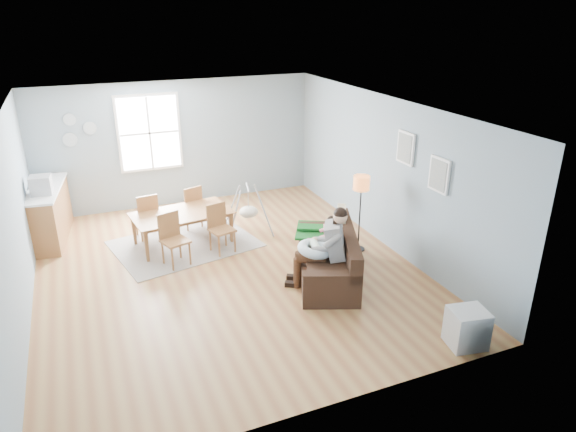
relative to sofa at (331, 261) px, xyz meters
name	(u,v)px	position (x,y,z in m)	size (l,w,h in m)	color
room	(220,128)	(-1.50, 0.87, 2.13)	(8.40, 9.40, 3.90)	#995D36
window	(149,133)	(-2.10, 4.34, 1.36)	(1.32, 0.08, 1.62)	white
pictures	(422,161)	(1.47, -0.18, 1.56)	(0.05, 1.34, 0.74)	white
wall_plates	(77,130)	(-3.50, 4.34, 1.54)	(0.67, 0.02, 0.66)	#A2B7C3
sofa	(331,261)	(0.00, 0.00, 0.00)	(1.56, 2.19, 0.81)	black
green_throw	(323,231)	(0.18, 0.65, 0.23)	(0.92, 0.79, 0.04)	#155C1B
beige_pillow	(341,222)	(0.39, 0.41, 0.45)	(0.14, 0.49, 0.49)	beige
father	(325,245)	(-0.22, -0.22, 0.42)	(1.00, 0.79, 1.34)	gray
nursing_pillow	(315,249)	(-0.37, -0.16, 0.35)	(0.55, 0.55, 0.15)	#C8E9FA
infant	(315,244)	(-0.36, -0.13, 0.41)	(0.19, 0.34, 0.13)	silver
toddler	(326,234)	(0.00, 0.20, 0.39)	(0.52, 0.41, 0.78)	silver
floor_lamp	(361,189)	(0.92, 0.69, 0.88)	(0.28, 0.28, 1.41)	black
storage_cube	(466,328)	(0.78, -2.32, -0.03)	(0.53, 0.49, 0.52)	silver
rug	(185,244)	(-1.95, 2.15, -0.28)	(2.45, 1.86, 0.01)	gray
dining_table	(184,229)	(-1.95, 2.15, 0.02)	(1.77, 0.98, 0.62)	brown
chair_sw	(173,236)	(-2.26, 1.46, 0.23)	(0.52, 0.52, 0.91)	olive
chair_se	(220,225)	(-1.39, 1.64, 0.21)	(0.48, 0.48, 0.88)	olive
chair_nw	(147,214)	(-2.51, 2.65, 0.22)	(0.46, 0.46, 0.90)	olive
chair_ne	(191,205)	(-1.63, 2.83, 0.21)	(0.50, 0.50, 0.88)	olive
counter	(50,213)	(-4.20, 3.37, 0.23)	(0.79, 1.89, 1.03)	brown
monitor	(41,185)	(-4.23, 3.03, 0.90)	(0.38, 0.36, 0.33)	#A4A4A8
baby_swing	(249,211)	(-0.63, 2.30, 0.12)	(1.06, 1.07, 0.90)	#A4A4A8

